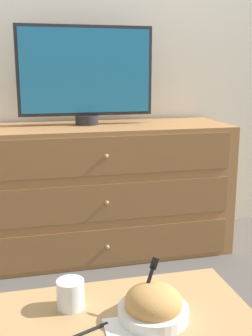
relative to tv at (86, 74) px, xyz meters
name	(u,v)px	position (x,y,z in m)	size (l,w,h in m)	color
ground_plane	(106,231)	(0.16, 0.25, -1.13)	(12.00, 12.00, 0.00)	#56514C
wall_back	(103,47)	(0.16, 0.27, 0.17)	(12.00, 0.05, 2.60)	silver
dresser	(98,189)	(0.06, -0.06, -0.72)	(1.64, 0.58, 0.82)	#9E6B3D
tv	(86,74)	(0.00, 0.00, 0.00)	(0.83, 0.14, 0.59)	#232328
coffee_table	(104,336)	(-0.18, -1.47, -0.78)	(0.93, 0.45, 0.41)	tan
takeout_bowl	(153,306)	(-0.03, -1.51, -0.68)	(0.22, 0.22, 0.17)	silver
drink_cup	(71,296)	(-0.27, -1.39, -0.68)	(0.09, 0.09, 0.09)	white
napkin	(131,330)	(-0.11, -1.56, -0.72)	(0.15, 0.15, 0.00)	white
knife	(83,333)	(-0.25, -1.54, -0.72)	(0.16, 0.07, 0.01)	black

